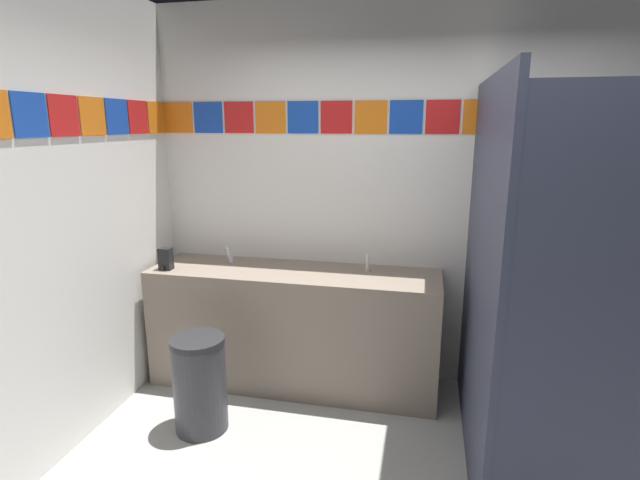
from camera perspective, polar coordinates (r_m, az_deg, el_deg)
wall_back at (r=3.63m, az=9.69°, el=4.91°), size 3.70×0.09×2.78m
wall_side at (r=2.89m, az=-33.31°, el=0.70°), size 0.09×3.16×2.78m
vanity_counter at (r=3.69m, az=-3.05°, el=-10.03°), size 2.11×0.57×0.88m
faucet_left at (r=3.78m, az=-10.50°, el=-1.89°), size 0.04×0.10×0.14m
faucet_right at (r=3.51m, az=5.56°, el=-2.89°), size 0.04×0.10×0.14m
soap_dispenser at (r=3.72m, az=-17.57°, el=-2.12°), size 0.09×0.09×0.16m
stall_divider at (r=2.67m, az=22.12°, el=-5.90°), size 0.92×1.59×2.17m
toilet at (r=3.61m, az=24.80°, el=-14.54°), size 0.39×0.49×0.74m
trash_bin at (r=3.32m, az=-13.87°, el=-15.97°), size 0.34×0.34×0.63m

